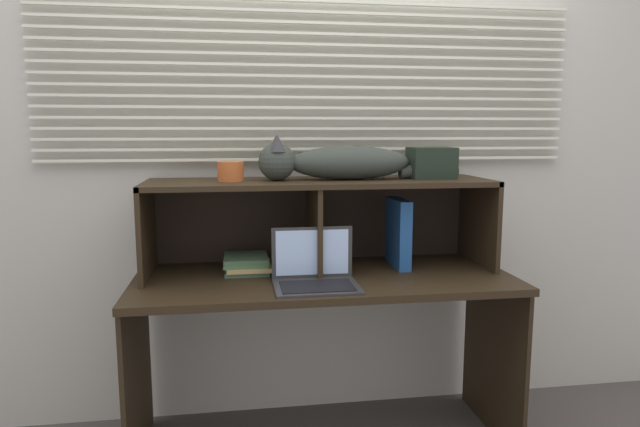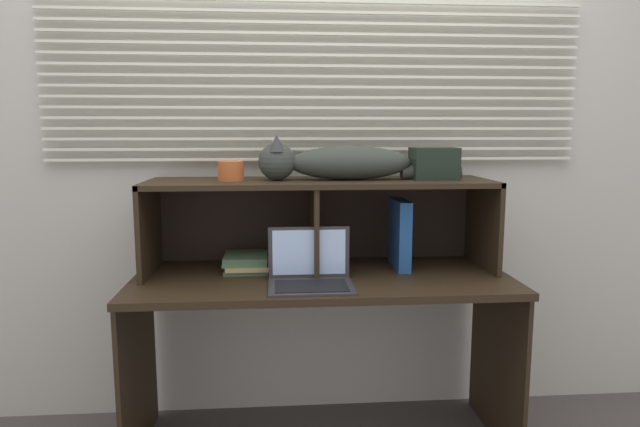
{
  "view_description": "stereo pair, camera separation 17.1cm",
  "coord_description": "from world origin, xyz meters",
  "px_view_note": "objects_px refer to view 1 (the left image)",
  "views": [
    {
      "loc": [
        -0.36,
        -2.05,
        1.36
      ],
      "look_at": [
        0.0,
        0.29,
        1.0
      ],
      "focal_mm": 31.25,
      "sensor_mm": 36.0,
      "label": 1
    },
    {
      "loc": [
        -0.19,
        -2.07,
        1.36
      ],
      "look_at": [
        0.0,
        0.29,
        1.0
      ],
      "focal_mm": 31.25,
      "sensor_mm": 36.0,
      "label": 2
    }
  ],
  "objects_px": {
    "laptop": "(315,274)",
    "binder_upright": "(398,233)",
    "small_basket": "(231,171)",
    "storage_box": "(431,163)",
    "cat": "(336,162)",
    "book_stack": "(247,264)"
  },
  "relations": [
    {
      "from": "laptop",
      "to": "binder_upright",
      "type": "bearing_deg",
      "value": 31.77
    },
    {
      "from": "small_basket",
      "to": "storage_box",
      "type": "height_order",
      "value": "storage_box"
    },
    {
      "from": "laptop",
      "to": "cat",
      "type": "bearing_deg",
      "value": 63.21
    },
    {
      "from": "cat",
      "to": "laptop",
      "type": "height_order",
      "value": "cat"
    },
    {
      "from": "cat",
      "to": "binder_upright",
      "type": "xyz_separation_m",
      "value": [
        0.28,
        0.0,
        -0.31
      ]
    },
    {
      "from": "laptop",
      "to": "storage_box",
      "type": "distance_m",
      "value": 0.74
    },
    {
      "from": "cat",
      "to": "binder_upright",
      "type": "relative_size",
      "value": 2.9
    },
    {
      "from": "laptop",
      "to": "storage_box",
      "type": "height_order",
      "value": "storage_box"
    },
    {
      "from": "cat",
      "to": "book_stack",
      "type": "bearing_deg",
      "value": -179.77
    },
    {
      "from": "cat",
      "to": "laptop",
      "type": "distance_m",
      "value": 0.51
    },
    {
      "from": "binder_upright",
      "to": "small_basket",
      "type": "xyz_separation_m",
      "value": [
        -0.73,
        0.0,
        0.28
      ]
    },
    {
      "from": "small_basket",
      "to": "binder_upright",
      "type": "bearing_deg",
      "value": 0.0
    },
    {
      "from": "book_stack",
      "to": "storage_box",
      "type": "distance_m",
      "value": 0.92
    },
    {
      "from": "binder_upright",
      "to": "cat",
      "type": "bearing_deg",
      "value": -180.0
    },
    {
      "from": "small_basket",
      "to": "storage_box",
      "type": "xyz_separation_m",
      "value": [
        0.87,
        0.0,
        0.03
      ]
    },
    {
      "from": "cat",
      "to": "laptop",
      "type": "relative_size",
      "value": 2.67
    },
    {
      "from": "binder_upright",
      "to": "book_stack",
      "type": "height_order",
      "value": "binder_upright"
    },
    {
      "from": "small_basket",
      "to": "storage_box",
      "type": "relative_size",
      "value": 0.57
    },
    {
      "from": "laptop",
      "to": "small_basket",
      "type": "height_order",
      "value": "small_basket"
    },
    {
      "from": "cat",
      "to": "laptop",
      "type": "bearing_deg",
      "value": -116.79
    },
    {
      "from": "binder_upright",
      "to": "small_basket",
      "type": "bearing_deg",
      "value": 180.0
    },
    {
      "from": "book_stack",
      "to": "small_basket",
      "type": "xyz_separation_m",
      "value": [
        -0.06,
        0.0,
        0.4
      ]
    }
  ]
}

